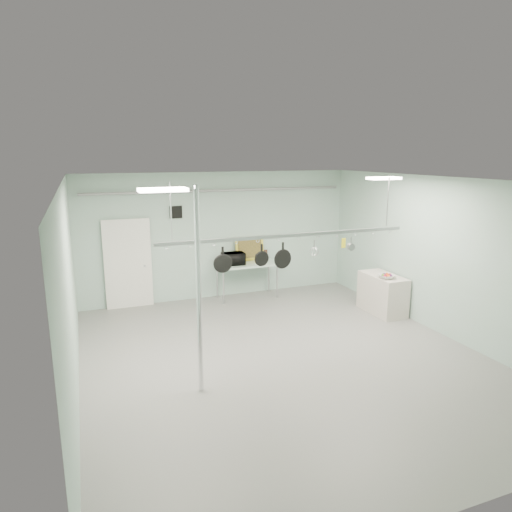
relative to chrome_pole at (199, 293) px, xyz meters
name	(u,v)px	position (x,y,z in m)	size (l,w,h in m)	color
floor	(284,357)	(1.70, 0.60, -1.60)	(8.00, 8.00, 0.00)	gray
ceiling	(286,181)	(1.70, 0.60, 1.59)	(7.00, 8.00, 0.02)	silver
back_wall	(220,236)	(1.70, 4.59, 0.00)	(7.00, 0.02, 3.20)	#9FBFB6
right_wall	(442,257)	(5.19, 0.60, 0.00)	(0.02, 8.00, 3.20)	#9FBFB6
door	(128,265)	(-0.60, 4.54, -0.55)	(1.10, 0.10, 2.20)	silver
wall_vent	(176,212)	(0.60, 4.57, 0.65)	(0.30, 0.04, 0.30)	black
conduit_pipe	(220,190)	(1.70, 4.50, 1.15)	(0.07, 0.07, 6.60)	gray
chrome_pole	(199,293)	(0.00, 0.00, 0.00)	(0.08, 0.08, 3.20)	silver
prep_table	(247,266)	(2.30, 4.20, -0.77)	(1.60, 0.70, 0.91)	#A1BEAF
side_cabinet	(382,294)	(4.85, 2.00, -1.15)	(0.60, 1.20, 0.90)	beige
pot_rack	(289,234)	(1.90, 0.90, 0.63)	(4.80, 0.06, 1.00)	#B7B7BC
light_panel_left	(163,190)	(-0.50, -0.20, 1.56)	(0.65, 0.30, 0.05)	white
light_panel_right	(384,178)	(4.10, 1.20, 1.56)	(0.65, 0.30, 0.05)	white
microwave	(233,259)	(1.93, 4.20, -0.54)	(0.56, 0.38, 0.31)	black
coffee_canister	(258,260)	(2.57, 4.11, -0.60)	(0.14, 0.14, 0.20)	white
painting_large	(250,250)	(2.48, 4.50, -0.41)	(0.78, 0.05, 0.58)	gold
painting_small	(262,255)	(2.83, 4.50, -0.57)	(0.30, 0.04, 0.25)	#371F13
fruit_bowl	(387,276)	(4.74, 1.74, -0.65)	(0.37, 0.37, 0.09)	silver
skillet_left	(223,259)	(0.66, 0.90, 0.26)	(0.33, 0.06, 0.45)	black
skillet_mid	(262,255)	(1.38, 0.90, 0.29)	(0.27, 0.06, 0.39)	black
skillet_right	(283,255)	(1.79, 0.90, 0.24)	(0.35, 0.06, 0.49)	black
whisk	(314,248)	(2.43, 0.90, 0.34)	(0.16, 0.16, 0.29)	silver
grater	(344,243)	(3.05, 0.90, 0.38)	(0.08, 0.02, 0.21)	orange
saucepan	(351,243)	(3.21, 0.90, 0.36)	(0.14, 0.08, 0.25)	#BCBCC1
fruit_cluster	(387,275)	(4.74, 1.74, -0.61)	(0.24, 0.24, 0.09)	#AC0F24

